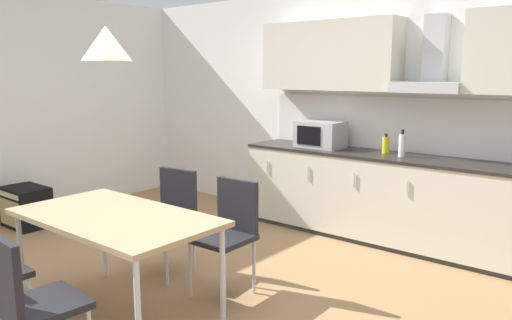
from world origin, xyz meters
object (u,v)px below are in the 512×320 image
(microwave, at_px, (321,134))
(chair_near_right, at_px, (26,296))
(bottle_yellow, at_px, (386,145))
(bottle_white, at_px, (402,145))
(chair_far_right, at_px, (229,225))
(dining_table, at_px, (115,221))
(pendant_lamp, at_px, (106,43))
(guitar_amp, at_px, (26,207))
(chair_far_left, at_px, (171,210))

(microwave, distance_m, chair_near_right, 3.47)
(microwave, xyz_separation_m, bottle_yellow, (0.72, 0.06, -0.06))
(bottle_white, distance_m, chair_far_right, 1.97)
(microwave, distance_m, dining_table, 2.66)
(bottle_yellow, distance_m, chair_near_right, 3.53)
(chair_far_right, bearing_deg, microwave, 100.77)
(microwave, relative_size, chair_near_right, 0.55)
(chair_far_right, xyz_separation_m, pendant_lamp, (-0.32, -0.78, 1.32))
(chair_far_right, bearing_deg, guitar_amp, -176.59)
(bottle_white, xyz_separation_m, guitar_amp, (-3.42, -1.99, -0.77))
(bottle_yellow, relative_size, dining_table, 0.14)
(chair_far_left, bearing_deg, pendant_lamp, -66.84)
(dining_table, height_order, guitar_amp, dining_table)
(dining_table, bearing_deg, pendant_lamp, -104.04)
(microwave, xyz_separation_m, chair_far_left, (-0.30, -1.86, -0.49))
(bottle_white, height_order, bottle_yellow, bottle_white)
(guitar_amp, bearing_deg, pendant_lamp, -13.62)
(dining_table, xyz_separation_m, chair_far_right, (0.32, 0.78, -0.15))
(chair_far_left, height_order, guitar_amp, chair_far_left)
(microwave, xyz_separation_m, chair_far_right, (0.35, -1.86, -0.49))
(bottle_white, xyz_separation_m, chair_far_left, (-1.23, -1.82, -0.46))
(chair_near_right, bearing_deg, dining_table, 112.15)
(chair_near_right, relative_size, pendant_lamp, 2.72)
(dining_table, distance_m, chair_far_left, 0.86)
(microwave, height_order, pendant_lamp, pendant_lamp)
(chair_far_right, height_order, pendant_lamp, pendant_lamp)
(chair_far_left, xyz_separation_m, guitar_amp, (-2.19, -0.17, -0.31))
(chair_near_right, height_order, pendant_lamp, pendant_lamp)
(guitar_amp, bearing_deg, bottle_white, 30.22)
(bottle_white, distance_m, bottle_yellow, 0.23)
(bottle_white, bearing_deg, chair_far_right, -107.43)
(chair_near_right, bearing_deg, microwave, 95.81)
(chair_near_right, bearing_deg, guitar_amp, 153.90)
(microwave, bearing_deg, dining_table, -89.36)
(chair_near_right, relative_size, chair_far_right, 1.00)
(dining_table, xyz_separation_m, pendant_lamp, (-0.00, -0.00, 1.17))
(microwave, bearing_deg, chair_far_left, -99.32)
(chair_far_left, xyz_separation_m, pendant_lamp, (0.33, -0.78, 1.32))
(bottle_yellow, height_order, pendant_lamp, pendant_lamp)
(microwave, bearing_deg, chair_far_right, -79.23)
(bottle_yellow, distance_m, guitar_amp, 3.91)
(chair_far_left, bearing_deg, chair_near_right, -67.34)
(chair_near_right, bearing_deg, bottle_yellow, 83.89)
(microwave, distance_m, chair_far_right, 1.95)
(microwave, height_order, bottle_white, microwave)
(bottle_yellow, bearing_deg, bottle_white, -23.83)
(bottle_yellow, relative_size, chair_near_right, 0.23)
(chair_far_left, bearing_deg, bottle_white, 56.00)
(microwave, xyz_separation_m, guitar_amp, (-2.50, -2.03, -0.80))
(pendant_lamp, bearing_deg, guitar_amp, 166.38)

